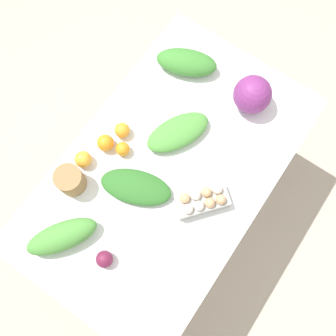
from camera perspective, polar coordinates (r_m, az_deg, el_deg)
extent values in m
plane|color=#B2A899|center=(2.43, 0.00, -5.36)|extent=(8.00, 8.00, 0.00)
cube|color=silver|center=(1.69, 0.00, -0.34)|extent=(1.43, 0.87, 0.03)
cylinder|color=tan|center=(2.27, 17.48, 4.85)|extent=(0.06, 0.06, 0.74)
cylinder|color=tan|center=(2.13, -19.02, -11.74)|extent=(0.06, 0.06, 0.74)
cylinder|color=tan|center=(2.35, 1.66, 14.72)|extent=(0.06, 0.06, 0.74)
sphere|color=#7A2D75|center=(1.76, 12.74, 10.87)|extent=(0.17, 0.17, 0.17)
cube|color=#A8A8A3|center=(1.62, 5.18, -5.03)|extent=(0.24, 0.22, 0.06)
sphere|color=white|center=(1.59, 7.53, -3.22)|extent=(0.04, 0.04, 0.04)
sphere|color=tan|center=(1.58, 5.89, -3.69)|extent=(0.04, 0.04, 0.04)
sphere|color=white|center=(1.58, 4.23, -4.17)|extent=(0.04, 0.04, 0.04)
sphere|color=tan|center=(1.57, 2.56, -4.64)|extent=(0.04, 0.04, 0.04)
sphere|color=tan|center=(1.58, 8.05, -4.80)|extent=(0.04, 0.04, 0.04)
sphere|color=tan|center=(1.58, 6.40, -5.28)|extent=(0.04, 0.04, 0.04)
sphere|color=white|center=(1.57, 4.74, -5.77)|extent=(0.04, 0.04, 0.04)
sphere|color=white|center=(1.56, 3.05, -6.26)|extent=(0.04, 0.04, 0.04)
cylinder|color=#997047|center=(1.66, -14.66, -1.82)|extent=(0.12, 0.12, 0.12)
ellipsoid|color=#4C933D|center=(1.70, 1.52, 5.47)|extent=(0.34, 0.27, 0.07)
ellipsoid|color=#4C933D|center=(1.63, -15.84, -10.00)|extent=(0.32, 0.27, 0.10)
ellipsoid|color=#3D8433|center=(1.85, 2.85, 15.78)|extent=(0.24, 0.32, 0.09)
ellipsoid|color=#2D6B28|center=(1.63, -4.91, -2.90)|extent=(0.25, 0.35, 0.06)
sphere|color=maroon|center=(1.60, -9.66, -13.53)|extent=(0.07, 0.07, 0.07)
sphere|color=orange|center=(1.68, -6.92, 2.89)|extent=(0.06, 0.06, 0.06)
sphere|color=orange|center=(1.71, -7.00, 5.74)|extent=(0.07, 0.07, 0.07)
sphere|color=orange|center=(1.70, -9.53, 3.80)|extent=(0.08, 0.08, 0.08)
sphere|color=#F9A833|center=(1.69, -12.82, 1.31)|extent=(0.08, 0.08, 0.08)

